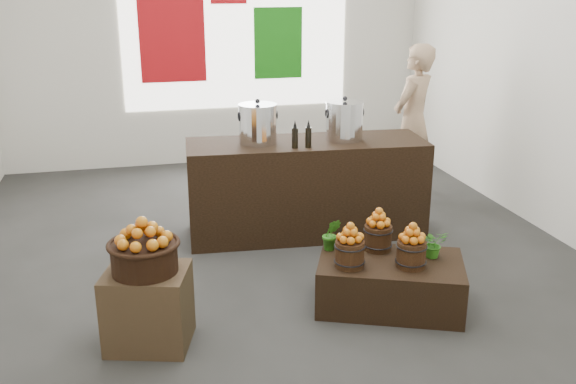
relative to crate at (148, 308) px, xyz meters
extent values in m
plane|color=#343331|center=(1.21, 1.40, -0.29)|extent=(7.00, 7.00, 0.00)
cube|color=silver|center=(1.21, 4.90, 1.71)|extent=(6.00, 0.04, 4.00)
cube|color=white|center=(1.51, 4.88, 1.71)|extent=(3.20, 0.02, 2.40)
cube|color=#B10D13|center=(0.61, 4.87, 1.61)|extent=(0.90, 0.04, 1.40)
cube|color=#177412|center=(2.11, 4.87, 1.41)|extent=(0.70, 0.04, 1.00)
cube|color=#523926|center=(0.00, 0.00, 0.00)|extent=(0.70, 0.63, 0.59)
cylinder|color=black|center=(0.00, 0.00, 0.40)|extent=(0.47, 0.47, 0.21)
cube|color=black|center=(1.95, 0.13, -0.09)|extent=(1.35, 1.11, 0.40)
cylinder|color=#391E0F|center=(1.58, 0.10, 0.22)|extent=(0.23, 0.23, 0.21)
cylinder|color=#391E0F|center=(2.06, -0.01, 0.22)|extent=(0.23, 0.23, 0.21)
cylinder|color=#391E0F|center=(1.93, 0.37, 0.22)|extent=(0.23, 0.23, 0.21)
imported|color=#276916|center=(2.31, 0.12, 0.23)|extent=(0.21, 0.19, 0.24)
imported|color=#276916|center=(1.54, 0.45, 0.25)|extent=(0.18, 0.16, 0.28)
cube|color=black|center=(1.71, 1.84, 0.21)|extent=(2.50, 0.97, 1.00)
cylinder|color=silver|center=(1.21, 1.88, 0.90)|extent=(0.38, 0.38, 0.38)
cylinder|color=silver|center=(2.10, 1.81, 0.90)|extent=(0.38, 0.38, 0.38)
imported|color=tan|center=(3.32, 2.79, 0.64)|extent=(0.81, 0.77, 1.86)
camera|label=1|loc=(-0.01, -4.30, 2.29)|focal=40.00mm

